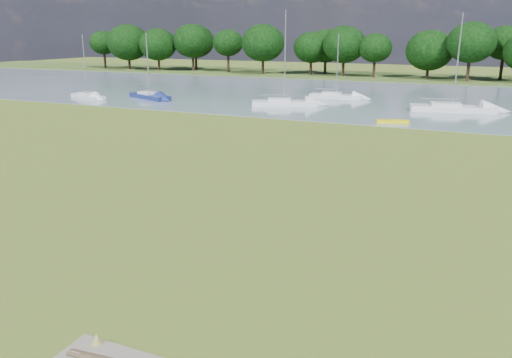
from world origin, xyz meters
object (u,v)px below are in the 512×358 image
at_px(kayak, 393,121).
at_px(sailboat_5, 149,95).
at_px(sailboat_6, 335,95).
at_px(sailboat_0, 452,106).
at_px(sailboat_1, 284,101).
at_px(sailboat_7, 87,95).

distance_m(kayak, sailboat_5, 30.28).
distance_m(kayak, sailboat_6, 17.23).
bearing_deg(sailboat_0, sailboat_6, 148.52).
relative_size(sailboat_0, sailboat_1, 0.96).
relative_size(kayak, sailboat_1, 0.28).
bearing_deg(sailboat_0, sailboat_5, 176.45).
bearing_deg(kayak, sailboat_6, 104.80).
relative_size(sailboat_0, sailboat_7, 1.28).
bearing_deg(sailboat_5, sailboat_0, 29.65).
bearing_deg(sailboat_0, sailboat_7, 178.94).
bearing_deg(sailboat_0, sailboat_1, -179.73).
xyz_separation_m(sailboat_0, sailboat_7, (-41.37, -6.67, -0.12)).
bearing_deg(sailboat_7, sailboat_0, 30.97).
relative_size(sailboat_5, sailboat_7, 1.02).
relative_size(kayak, sailboat_7, 0.37).
height_order(sailboat_0, sailboat_1, sailboat_1).
relative_size(kayak, sailboat_5, 0.37).
distance_m(sailboat_1, sailboat_6, 9.15).
bearing_deg(sailboat_1, sailboat_0, -10.84).
relative_size(sailboat_1, sailboat_7, 1.34).
height_order(kayak, sailboat_1, sailboat_1).
bearing_deg(sailboat_5, sailboat_7, -136.62).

